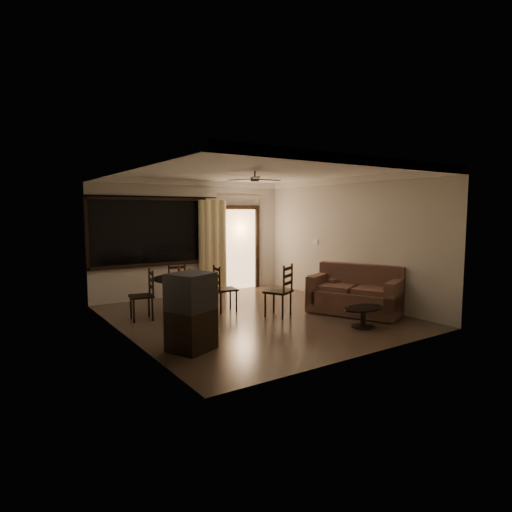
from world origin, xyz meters
TOP-DOWN VIEW (x-y plane):
  - ground at (0.00, 0.00)m, footprint 5.50×5.50m
  - room_shell at (0.59, 1.77)m, footprint 5.50×6.70m
  - dining_table at (-1.08, 0.86)m, footprint 1.22×1.22m
  - dining_chair_west at (-1.91, 0.99)m, footprint 0.48×0.48m
  - dining_chair_east at (-0.25, 0.73)m, footprint 0.48×0.48m
  - dining_chair_south at (-1.21, 0.01)m, footprint 0.48×0.53m
  - dining_chair_north at (-0.96, 1.63)m, footprint 0.48×0.48m
  - tv_cabinet at (-1.90, -1.16)m, footprint 0.77×0.74m
  - sofa at (1.86, -0.89)m, footprint 1.59×1.99m
  - armchair at (2.10, -0.04)m, footprint 0.80×0.80m
  - coffee_table at (1.16, -1.72)m, footprint 0.82×0.49m
  - side_chair at (0.39, -0.25)m, footprint 0.62×0.62m

SIDE VIEW (x-z plane):
  - ground at x=0.00m, z-range 0.00..0.00m
  - coffee_table at x=1.16m, z-range 0.06..0.42m
  - dining_chair_west at x=-1.91m, z-range -0.19..0.76m
  - dining_chair_east at x=-0.25m, z-range -0.19..0.76m
  - dining_chair_north at x=-0.96m, z-range -0.19..0.76m
  - dining_chair_south at x=-1.21m, z-range -0.17..0.78m
  - side_chair at x=0.39m, z-range -0.21..0.82m
  - armchair at x=2.10m, z-range -0.07..0.74m
  - sofa at x=1.86m, z-range -0.09..0.85m
  - tv_cabinet at x=-1.90m, z-range 0.00..1.15m
  - dining_table at x=-1.08m, z-range 0.11..1.09m
  - room_shell at x=0.59m, z-range -0.92..4.58m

